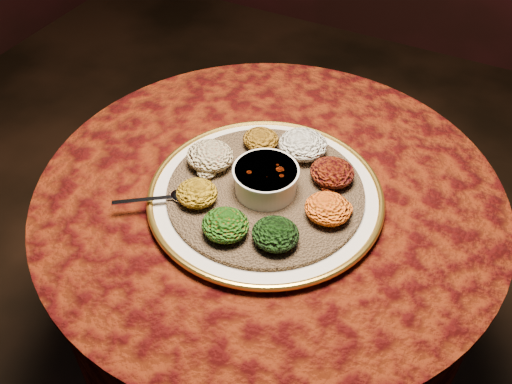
% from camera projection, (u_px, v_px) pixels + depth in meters
% --- Properties ---
extents(table, '(0.96, 0.96, 0.73)m').
position_uv_depth(table, '(268.00, 246.00, 1.29)').
color(table, black).
rests_on(table, ground).
extents(platter, '(0.49, 0.49, 0.02)m').
position_uv_depth(platter, '(265.00, 196.00, 1.13)').
color(platter, beige).
rests_on(platter, table).
extents(injera, '(0.44, 0.44, 0.01)m').
position_uv_depth(injera, '(266.00, 192.00, 1.13)').
color(injera, brown).
rests_on(injera, platter).
extents(stew_bowl, '(0.13, 0.13, 0.05)m').
position_uv_depth(stew_bowl, '(266.00, 178.00, 1.10)').
color(stew_bowl, silver).
rests_on(stew_bowl, injera).
extents(spoon, '(0.13, 0.10, 0.01)m').
position_uv_depth(spoon, '(176.00, 197.00, 1.10)').
color(spoon, silver).
rests_on(spoon, injera).
extents(portion_ayib, '(0.10, 0.10, 0.05)m').
position_uv_depth(portion_ayib, '(303.00, 145.00, 1.18)').
color(portion_ayib, white).
rests_on(portion_ayib, injera).
extents(portion_kitfo, '(0.09, 0.08, 0.04)m').
position_uv_depth(portion_kitfo, '(332.00, 172.00, 1.13)').
color(portion_kitfo, black).
rests_on(portion_kitfo, injera).
extents(portion_tikil, '(0.09, 0.08, 0.04)m').
position_uv_depth(portion_tikil, '(328.00, 209.00, 1.06)').
color(portion_tikil, '#A2760D').
rests_on(portion_tikil, injera).
extents(portion_gomen, '(0.09, 0.08, 0.04)m').
position_uv_depth(portion_gomen, '(275.00, 234.00, 1.01)').
color(portion_gomen, black).
rests_on(portion_gomen, injera).
extents(portion_mixveg, '(0.09, 0.08, 0.04)m').
position_uv_depth(portion_mixveg, '(225.00, 225.00, 1.03)').
color(portion_mixveg, '#9D380A').
rests_on(portion_mixveg, injera).
extents(portion_kik, '(0.08, 0.08, 0.04)m').
position_uv_depth(portion_kik, '(197.00, 193.00, 1.09)').
color(portion_kik, '#B58310').
rests_on(portion_kik, injera).
extents(portion_timatim, '(0.10, 0.09, 0.05)m').
position_uv_depth(portion_timatim, '(210.00, 156.00, 1.16)').
color(portion_timatim, maroon).
rests_on(portion_timatim, injera).
extents(portion_shiro, '(0.08, 0.07, 0.04)m').
position_uv_depth(portion_shiro, '(261.00, 139.00, 1.21)').
color(portion_shiro, '#84550F').
rests_on(portion_shiro, injera).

